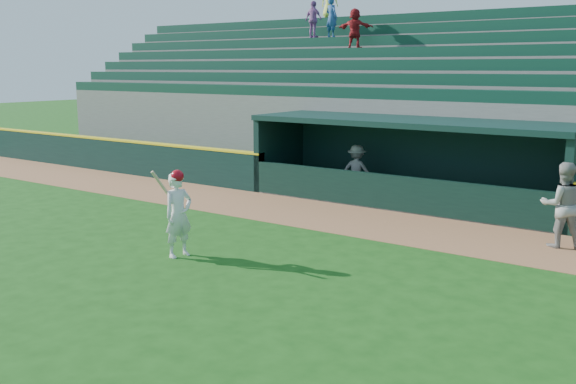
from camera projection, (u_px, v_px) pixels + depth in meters
name	position (u px, v px, depth m)	size (l,w,h in m)	color
ground	(241.00, 269.00, 12.65)	(120.00, 120.00, 0.00)	#164812
warning_track	(361.00, 221.00, 16.59)	(40.00, 3.00, 0.01)	#935E3B
field_wall_left	(102.00, 155.00, 24.71)	(15.50, 0.30, 1.20)	black
wall_stripe_left	(101.00, 139.00, 24.59)	(15.50, 0.32, 0.06)	yellow
dugout_player_front	(562.00, 205.00, 14.06)	(0.92, 0.72, 1.90)	gray
dugout_player_inside	(357.00, 171.00, 19.74)	(1.02, 0.59, 1.58)	#9D9D97
dugout	(413.00, 156.00, 18.82)	(9.40, 2.80, 2.46)	slate
stands	(470.00, 112.00, 22.28)	(34.50, 6.27, 7.49)	slate
batter_at_plate	(178.00, 213.00, 13.35)	(0.59, 0.82, 1.86)	white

